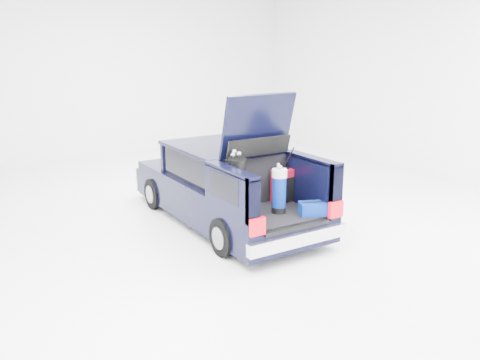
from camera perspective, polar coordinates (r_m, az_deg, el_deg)
ground at (r=9.56m, az=-1.58°, el=-4.70°), size 14.00×14.00×0.00m
car at (r=9.44m, az=-1.94°, el=-0.67°), size 1.87×4.65×2.47m
red_suitcase at (r=8.68m, az=4.85°, el=-0.68°), size 0.39×0.29×0.60m
black_golf_bag at (r=8.01m, az=-0.45°, el=-0.62°), size 0.29×0.37×1.03m
blue_golf_bag at (r=8.12m, az=4.42°, el=-1.17°), size 0.26×0.26×0.81m
blue_duffel at (r=8.13m, az=8.19°, el=-3.20°), size 0.50×0.42×0.22m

